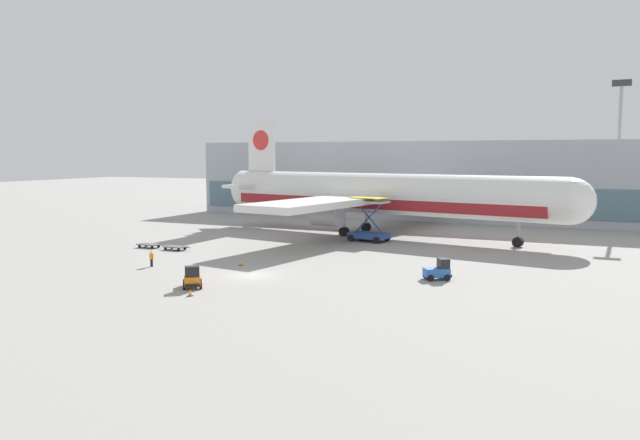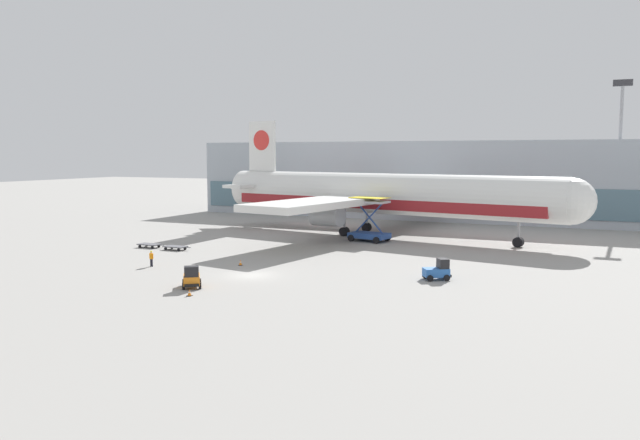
# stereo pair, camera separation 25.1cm
# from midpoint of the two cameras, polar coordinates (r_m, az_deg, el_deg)

# --- Properties ---
(ground_plane) EXTENTS (400.00, 400.00, 0.00)m
(ground_plane) POSITION_cam_midpoint_polar(r_m,az_deg,el_deg) (61.16, -6.36, -5.06)
(ground_plane) COLOR gray
(terminal_building) EXTENTS (90.00, 18.20, 14.00)m
(terminal_building) POSITION_cam_midpoint_polar(r_m,az_deg,el_deg) (118.59, 10.47, 3.65)
(terminal_building) COLOR #9EA8B2
(terminal_building) RESTS_ON ground_plane
(light_mast) EXTENTS (2.80, 0.50, 23.18)m
(light_mast) POSITION_cam_midpoint_polar(r_m,az_deg,el_deg) (108.32, 25.59, 6.35)
(light_mast) COLOR #9EA0A5
(light_mast) RESTS_ON ground_plane
(airplane_main) EXTENTS (57.68, 48.66, 17.00)m
(airplane_main) POSITION_cam_midpoint_polar(r_m,az_deg,el_deg) (90.19, 5.03, 2.27)
(airplane_main) COLOR white
(airplane_main) RESTS_ON ground_plane
(scissor_lift_loader) EXTENTS (5.64, 4.14, 5.95)m
(scissor_lift_loader) POSITION_cam_midpoint_polar(r_m,az_deg,el_deg) (84.34, 4.42, -0.45)
(scissor_lift_loader) COLOR #284C99
(scissor_lift_loader) RESTS_ON ground_plane
(baggage_tug_foreground) EXTENTS (2.82, 2.56, 2.00)m
(baggage_tug_foreground) POSITION_cam_midpoint_polar(r_m,az_deg,el_deg) (59.66, 10.66, -4.55)
(baggage_tug_foreground) COLOR #2D66B7
(baggage_tug_foreground) RESTS_ON ground_plane
(baggage_tug_mid) EXTENTS (2.62, 2.81, 2.00)m
(baggage_tug_mid) POSITION_cam_midpoint_polar(r_m,az_deg,el_deg) (56.27, -11.72, -5.21)
(baggage_tug_mid) COLOR orange
(baggage_tug_mid) RESTS_ON ground_plane
(baggage_dolly_lead) EXTENTS (3.70, 1.51, 0.48)m
(baggage_dolly_lead) POSITION_cam_midpoint_polar(r_m,az_deg,el_deg) (81.43, -15.44, -2.19)
(baggage_dolly_lead) COLOR #56565B
(baggage_dolly_lead) RESTS_ON ground_plane
(baggage_dolly_second) EXTENTS (3.70, 1.51, 0.48)m
(baggage_dolly_second) POSITION_cam_midpoint_polar(r_m,az_deg,el_deg) (78.65, -13.19, -2.41)
(baggage_dolly_second) COLOR #56565B
(baggage_dolly_second) RESTS_ON ground_plane
(ground_crew_near) EXTENTS (0.56, 0.28, 1.68)m
(ground_crew_near) POSITION_cam_midpoint_polar(r_m,az_deg,el_deg) (67.67, -15.26, -3.32)
(ground_crew_near) COLOR black
(ground_crew_near) RESTS_ON ground_plane
(traffic_cone_near) EXTENTS (0.40, 0.40, 0.55)m
(traffic_cone_near) POSITION_cam_midpoint_polar(r_m,az_deg,el_deg) (53.21, -11.91, -6.54)
(traffic_cone_near) COLOR black
(traffic_cone_near) RESTS_ON ground_plane
(traffic_cone_far) EXTENTS (0.40, 0.40, 0.62)m
(traffic_cone_far) POSITION_cam_midpoint_polar(r_m,az_deg,el_deg) (66.64, -7.37, -3.89)
(traffic_cone_far) COLOR black
(traffic_cone_far) RESTS_ON ground_plane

